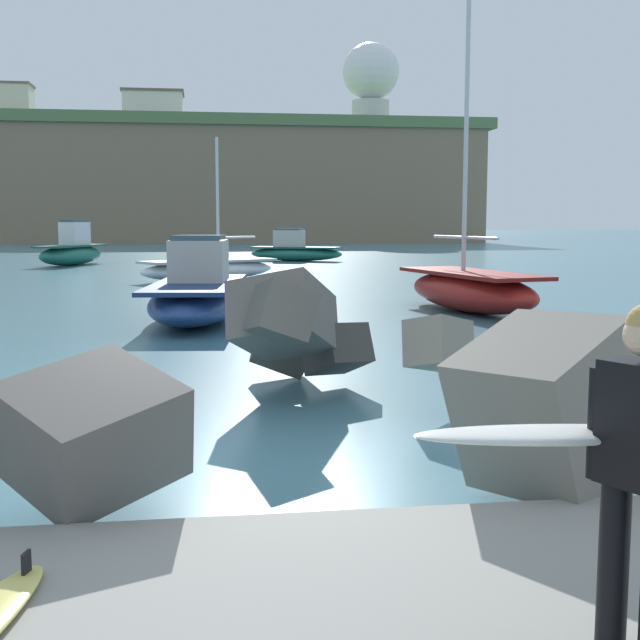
{
  "coord_description": "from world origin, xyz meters",
  "views": [
    {
      "loc": [
        -0.28,
        -7.67,
        2.4
      ],
      "look_at": [
        0.88,
        0.5,
        1.4
      ],
      "focal_mm": 46.17,
      "sensor_mm": 36.0,
      "label": 1
    }
  ],
  "objects_px": {
    "surfer_with_board": "(616,455)",
    "boat_far_left": "(198,294)",
    "boat_mid_right": "(209,269)",
    "station_building_west": "(154,110)",
    "radar_dome": "(371,79)",
    "boat_near_left": "(72,251)",
    "boat_mid_left": "(295,251)",
    "station_building_central": "(13,109)",
    "boat_far_centre": "(471,289)",
    "mooring_buoy_inner": "(302,319)"
  },
  "relations": [
    {
      "from": "mooring_buoy_inner",
      "to": "station_building_central",
      "type": "xyz_separation_m",
      "value": [
        -26.41,
        96.2,
        16.7
      ]
    },
    {
      "from": "boat_near_left",
      "to": "boat_mid_right",
      "type": "height_order",
      "value": "boat_mid_right"
    },
    {
      "from": "surfer_with_board",
      "to": "boat_far_centre",
      "type": "relative_size",
      "value": 0.25
    },
    {
      "from": "boat_far_left",
      "to": "boat_far_centre",
      "type": "relative_size",
      "value": 0.79
    },
    {
      "from": "surfer_with_board",
      "to": "boat_mid_left",
      "type": "xyz_separation_m",
      "value": [
        3.5,
        45.68,
        -0.66
      ]
    },
    {
      "from": "boat_near_left",
      "to": "boat_far_centre",
      "type": "relative_size",
      "value": 0.72
    },
    {
      "from": "boat_far_left",
      "to": "station_building_west",
      "type": "bearing_deg",
      "value": 93.78
    },
    {
      "from": "station_building_central",
      "to": "mooring_buoy_inner",
      "type": "bearing_deg",
      "value": -74.65
    },
    {
      "from": "boat_far_left",
      "to": "radar_dome",
      "type": "relative_size",
      "value": 0.64
    },
    {
      "from": "boat_mid_right",
      "to": "station_building_central",
      "type": "relative_size",
      "value": 0.95
    },
    {
      "from": "boat_far_left",
      "to": "mooring_buoy_inner",
      "type": "bearing_deg",
      "value": -36.91
    },
    {
      "from": "station_building_west",
      "to": "boat_mid_left",
      "type": "bearing_deg",
      "value": -78.45
    },
    {
      "from": "surfer_with_board",
      "to": "boat_mid_right",
      "type": "distance_m",
      "value": 30.01
    },
    {
      "from": "boat_mid_right",
      "to": "boat_far_left",
      "type": "distance_m",
      "value": 13.71
    },
    {
      "from": "boat_far_left",
      "to": "boat_far_centre",
      "type": "height_order",
      "value": "boat_far_centre"
    },
    {
      "from": "boat_far_left",
      "to": "boat_mid_right",
      "type": "bearing_deg",
      "value": 88.47
    },
    {
      "from": "boat_mid_left",
      "to": "radar_dome",
      "type": "height_order",
      "value": "radar_dome"
    },
    {
      "from": "surfer_with_board",
      "to": "boat_near_left",
      "type": "bearing_deg",
      "value": 101.97
    },
    {
      "from": "boat_mid_right",
      "to": "station_building_west",
      "type": "distance_m",
      "value": 72.22
    },
    {
      "from": "boat_mid_right",
      "to": "radar_dome",
      "type": "xyz_separation_m",
      "value": [
        20.3,
        67.23,
        19.07
      ]
    },
    {
      "from": "boat_near_left",
      "to": "station_building_central",
      "type": "relative_size",
      "value": 0.91
    },
    {
      "from": "surfer_with_board",
      "to": "boat_near_left",
      "type": "relative_size",
      "value": 0.34
    },
    {
      "from": "boat_mid_right",
      "to": "boat_far_left",
      "type": "height_order",
      "value": "boat_mid_right"
    },
    {
      "from": "boat_mid_right",
      "to": "station_building_west",
      "type": "xyz_separation_m",
      "value": [
        -5.91,
        70.32,
        15.36
      ]
    },
    {
      "from": "boat_mid_left",
      "to": "radar_dome",
      "type": "relative_size",
      "value": 0.58
    },
    {
      "from": "boat_near_left",
      "to": "boat_far_left",
      "type": "distance_m",
      "value": 27.28
    },
    {
      "from": "boat_far_left",
      "to": "boat_far_centre",
      "type": "distance_m",
      "value": 7.23
    },
    {
      "from": "boat_far_left",
      "to": "station_building_central",
      "type": "xyz_separation_m",
      "value": [
        -24.11,
        94.47,
        16.26
      ]
    },
    {
      "from": "surfer_with_board",
      "to": "boat_near_left",
      "type": "height_order",
      "value": "boat_near_left"
    },
    {
      "from": "boat_far_centre",
      "to": "station_building_central",
      "type": "bearing_deg",
      "value": 108.51
    },
    {
      "from": "boat_mid_right",
      "to": "station_building_central",
      "type": "distance_m",
      "value": 85.98
    },
    {
      "from": "radar_dome",
      "to": "station_building_west",
      "type": "bearing_deg",
      "value": 173.26
    },
    {
      "from": "boat_mid_right",
      "to": "station_building_west",
      "type": "height_order",
      "value": "station_building_west"
    },
    {
      "from": "surfer_with_board",
      "to": "boat_mid_right",
      "type": "relative_size",
      "value": 0.33
    },
    {
      "from": "surfer_with_board",
      "to": "boat_near_left",
      "type": "xyz_separation_m",
      "value": [
        -9.03,
        42.63,
        -0.5
      ]
    },
    {
      "from": "surfer_with_board",
      "to": "station_building_central",
      "type": "bearing_deg",
      "value": 103.32
    },
    {
      "from": "boat_far_centre",
      "to": "radar_dome",
      "type": "xyz_separation_m",
      "value": [
        13.51,
        79.85,
        18.94
      ]
    },
    {
      "from": "surfer_with_board",
      "to": "boat_mid_right",
      "type": "bearing_deg",
      "value": 93.32
    },
    {
      "from": "boat_mid_left",
      "to": "station_building_west",
      "type": "bearing_deg",
      "value": 101.55
    },
    {
      "from": "mooring_buoy_inner",
      "to": "radar_dome",
      "type": "xyz_separation_m",
      "value": [
        18.37,
        82.66,
        19.32
      ]
    },
    {
      "from": "boat_far_centre",
      "to": "surfer_with_board",
      "type": "bearing_deg",
      "value": -106.26
    },
    {
      "from": "surfer_with_board",
      "to": "boat_far_left",
      "type": "bearing_deg",
      "value": 97.37
    },
    {
      "from": "boat_mid_left",
      "to": "boat_far_left",
      "type": "distance_m",
      "value": 29.97
    },
    {
      "from": "surfer_with_board",
      "to": "boat_mid_left",
      "type": "distance_m",
      "value": 45.82
    },
    {
      "from": "boat_mid_right",
      "to": "radar_dome",
      "type": "bearing_deg",
      "value": 73.2
    },
    {
      "from": "boat_near_left",
      "to": "boat_mid_right",
      "type": "xyz_separation_m",
      "value": [
        7.3,
        -12.68,
        -0.31
      ]
    },
    {
      "from": "boat_near_left",
      "to": "radar_dome",
      "type": "height_order",
      "value": "radar_dome"
    },
    {
      "from": "boat_mid_left",
      "to": "station_building_central",
      "type": "xyz_separation_m",
      "value": [
        -29.72,
        65.03,
        16.3
      ]
    },
    {
      "from": "boat_mid_right",
      "to": "radar_dome",
      "type": "relative_size",
      "value": 0.61
    },
    {
      "from": "surfer_with_board",
      "to": "boat_mid_left",
      "type": "bearing_deg",
      "value": 85.61
    }
  ]
}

